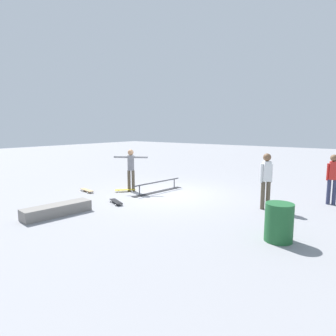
{
  "coord_description": "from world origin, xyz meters",
  "views": [
    {
      "loc": [
        8.72,
        6.65,
        2.56
      ],
      "look_at": [
        -0.14,
        0.0,
        1.0
      ],
      "focal_mm": 31.39,
      "sensor_mm": 36.0,
      "label": 1
    }
  ],
  "objects_px": {
    "skate_ledge": "(57,210)",
    "skater_main": "(131,167)",
    "bystander_white_shirt": "(266,178)",
    "loose_skateboard_black": "(116,201)",
    "trash_bin": "(279,222)",
    "loose_skateboard_natural": "(87,190)",
    "grind_rail": "(158,187)",
    "bystander_red_shirt": "(333,177)",
    "skateboard_main": "(125,190)"
  },
  "relations": [
    {
      "from": "skate_ledge",
      "to": "skater_main",
      "type": "height_order",
      "value": "skater_main"
    },
    {
      "from": "bystander_white_shirt",
      "to": "loose_skateboard_black",
      "type": "bearing_deg",
      "value": -15.28
    },
    {
      "from": "trash_bin",
      "to": "loose_skateboard_natural",
      "type": "bearing_deg",
      "value": -94.58
    },
    {
      "from": "grind_rail",
      "to": "bystander_red_shirt",
      "type": "relative_size",
      "value": 1.54
    },
    {
      "from": "grind_rail",
      "to": "skater_main",
      "type": "relative_size",
      "value": 1.53
    },
    {
      "from": "bystander_white_shirt",
      "to": "skateboard_main",
      "type": "bearing_deg",
      "value": -35.11
    },
    {
      "from": "grind_rail",
      "to": "trash_bin",
      "type": "bearing_deg",
      "value": 73.5
    },
    {
      "from": "bystander_white_shirt",
      "to": "loose_skateboard_natural",
      "type": "height_order",
      "value": "bystander_white_shirt"
    },
    {
      "from": "skater_main",
      "to": "bystander_red_shirt",
      "type": "xyz_separation_m",
      "value": [
        -2.53,
        6.7,
        -0.03
      ]
    },
    {
      "from": "grind_rail",
      "to": "bystander_white_shirt",
      "type": "xyz_separation_m",
      "value": [
        -0.13,
        4.21,
        0.8
      ]
    },
    {
      "from": "bystander_red_shirt",
      "to": "loose_skateboard_natural",
      "type": "bearing_deg",
      "value": 10.16
    },
    {
      "from": "bystander_white_shirt",
      "to": "skate_ledge",
      "type": "bearing_deg",
      "value": -1.66
    },
    {
      "from": "bystander_white_shirt",
      "to": "loose_skateboard_natural",
      "type": "relative_size",
      "value": 2.13
    },
    {
      "from": "loose_skateboard_black",
      "to": "loose_skateboard_natural",
      "type": "height_order",
      "value": "same"
    },
    {
      "from": "skater_main",
      "to": "bystander_white_shirt",
      "type": "bearing_deg",
      "value": -24.38
    },
    {
      "from": "skateboard_main",
      "to": "trash_bin",
      "type": "distance_m",
      "value": 6.6
    },
    {
      "from": "grind_rail",
      "to": "loose_skateboard_black",
      "type": "relative_size",
      "value": 3.16
    },
    {
      "from": "loose_skateboard_natural",
      "to": "trash_bin",
      "type": "xyz_separation_m",
      "value": [
        0.61,
        7.6,
        0.36
      ]
    },
    {
      "from": "bystander_white_shirt",
      "to": "loose_skateboard_natural",
      "type": "bearing_deg",
      "value": -28.87
    },
    {
      "from": "skate_ledge",
      "to": "trash_bin",
      "type": "xyz_separation_m",
      "value": [
        -1.87,
        5.75,
        0.28
      ]
    },
    {
      "from": "bystander_white_shirt",
      "to": "loose_skateboard_black",
      "type": "distance_m",
      "value": 4.92
    },
    {
      "from": "skater_main",
      "to": "loose_skateboard_natural",
      "type": "relative_size",
      "value": 2.04
    },
    {
      "from": "grind_rail",
      "to": "bystander_white_shirt",
      "type": "height_order",
      "value": "bystander_white_shirt"
    },
    {
      "from": "skater_main",
      "to": "bystander_red_shirt",
      "type": "distance_m",
      "value": 7.16
    },
    {
      "from": "loose_skateboard_black",
      "to": "bystander_white_shirt",
      "type": "bearing_deg",
      "value": -126.78
    },
    {
      "from": "skateboard_main",
      "to": "bystander_red_shirt",
      "type": "bearing_deg",
      "value": 154.1
    },
    {
      "from": "loose_skateboard_black",
      "to": "loose_skateboard_natural",
      "type": "bearing_deg",
      "value": 10.3
    },
    {
      "from": "skate_ledge",
      "to": "bystander_red_shirt",
      "type": "bearing_deg",
      "value": 134.74
    },
    {
      "from": "loose_skateboard_black",
      "to": "trash_bin",
      "type": "relative_size",
      "value": 0.93
    },
    {
      "from": "grind_rail",
      "to": "bystander_red_shirt",
      "type": "xyz_separation_m",
      "value": [
        -1.97,
        5.78,
        0.76
      ]
    },
    {
      "from": "grind_rail",
      "to": "skateboard_main",
      "type": "xyz_separation_m",
      "value": [
        0.75,
        -1.07,
        -0.11
      ]
    },
    {
      "from": "bystander_red_shirt",
      "to": "loose_skateboard_black",
      "type": "bearing_deg",
      "value": 21.71
    },
    {
      "from": "skateboard_main",
      "to": "skate_ledge",
      "type": "bearing_deg",
      "value": 53.19
    },
    {
      "from": "bystander_red_shirt",
      "to": "loose_skateboard_black",
      "type": "distance_m",
      "value": 7.21
    },
    {
      "from": "bystander_white_shirt",
      "to": "trash_bin",
      "type": "xyz_separation_m",
      "value": [
        2.42,
        1.12,
        -0.55
      ]
    },
    {
      "from": "loose_skateboard_natural",
      "to": "skateboard_main",
      "type": "bearing_deg",
      "value": -131.09
    },
    {
      "from": "skater_main",
      "to": "skateboard_main",
      "type": "height_order",
      "value": "skater_main"
    },
    {
      "from": "grind_rail",
      "to": "trash_bin",
      "type": "height_order",
      "value": "trash_bin"
    },
    {
      "from": "skater_main",
      "to": "skateboard_main",
      "type": "xyz_separation_m",
      "value": [
        0.2,
        -0.15,
        -0.9
      ]
    },
    {
      "from": "grind_rail",
      "to": "bystander_white_shirt",
      "type": "bearing_deg",
      "value": 98.47
    },
    {
      "from": "bystander_white_shirt",
      "to": "loose_skateboard_black",
      "type": "xyz_separation_m",
      "value": [
        2.36,
        -4.22,
        -0.92
      ]
    },
    {
      "from": "loose_skateboard_natural",
      "to": "skate_ledge",
      "type": "bearing_deg",
      "value": 137.4
    },
    {
      "from": "bystander_red_shirt",
      "to": "loose_skateboard_natural",
      "type": "height_order",
      "value": "bystander_red_shirt"
    },
    {
      "from": "grind_rail",
      "to": "loose_skateboard_black",
      "type": "bearing_deg",
      "value": 6.49
    },
    {
      "from": "grind_rail",
      "to": "bystander_white_shirt",
      "type": "distance_m",
      "value": 4.29
    },
    {
      "from": "skate_ledge",
      "to": "bystander_white_shirt",
      "type": "distance_m",
      "value": 6.37
    },
    {
      "from": "skater_main",
      "to": "loose_skateboard_black",
      "type": "xyz_separation_m",
      "value": [
        1.68,
        0.91,
        -0.9
      ]
    },
    {
      "from": "bystander_red_shirt",
      "to": "loose_skateboard_black",
      "type": "relative_size",
      "value": 2.05
    },
    {
      "from": "bystander_white_shirt",
      "to": "skater_main",
      "type": "bearing_deg",
      "value": -36.99
    },
    {
      "from": "grind_rail",
      "to": "skate_ledge",
      "type": "bearing_deg",
      "value": 1.02
    }
  ]
}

